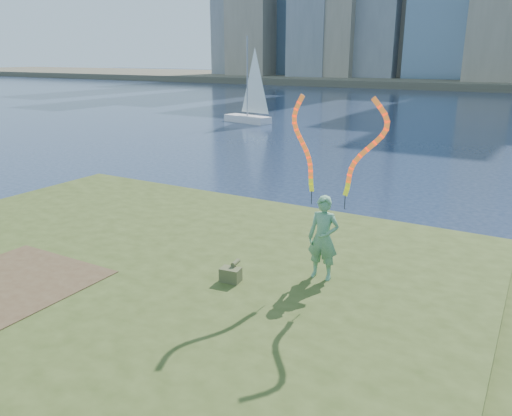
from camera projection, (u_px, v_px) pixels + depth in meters
The scene contains 7 objects.
ground at pixel (188, 282), 12.47m from camera, with size 320.00×320.00×0.00m, color #19253E.
grassy_knoll at pixel (121, 309), 10.47m from camera, with size 20.00×18.00×0.80m.
dirt_patch at pixel (12, 281), 10.63m from camera, with size 3.20×3.00×0.02m, color #47331E.
far_shore at pixel (507, 82), 90.89m from camera, with size 320.00×40.00×1.20m, color #504B3B.
woman_with_ribbons at pixel (325, 216), 10.47m from camera, with size 2.13×0.47×4.19m.
canvas_bag at pixel (231, 274), 10.63m from camera, with size 0.46×0.52×0.41m.
sailboat at pixel (249, 108), 41.34m from camera, with size 4.60×2.37×6.93m.
Camera 1 is at (7.16, -8.99, 5.44)m, focal length 35.00 mm.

